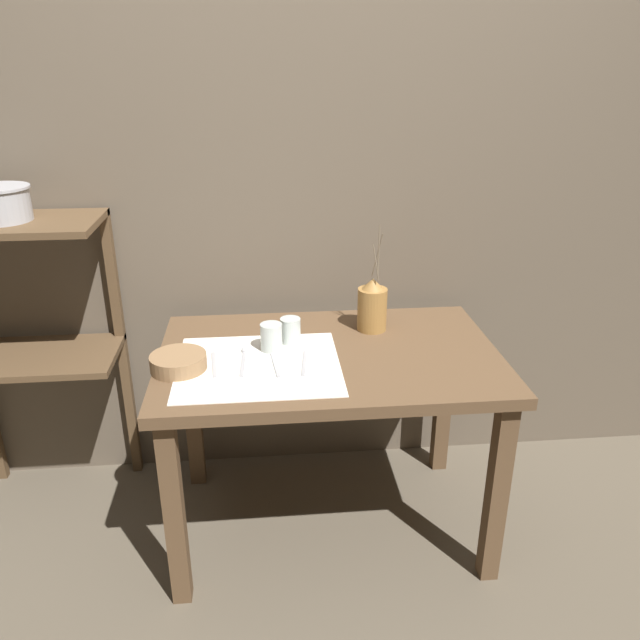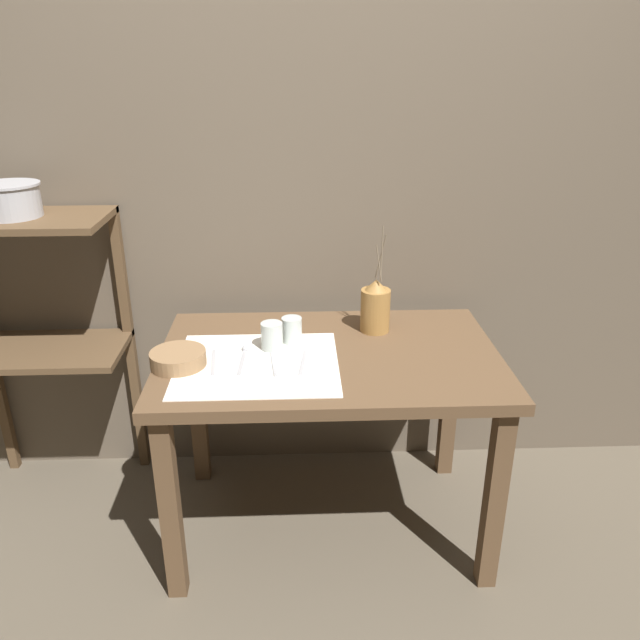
% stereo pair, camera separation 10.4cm
% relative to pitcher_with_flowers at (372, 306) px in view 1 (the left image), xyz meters
% --- Properties ---
extents(ground_plane, '(12.00, 12.00, 0.00)m').
position_rel_pitcher_with_flowers_xyz_m(ground_plane, '(-0.18, -0.18, -0.82)').
color(ground_plane, brown).
extents(stone_wall_back, '(7.00, 0.06, 2.40)m').
position_rel_pitcher_with_flowers_xyz_m(stone_wall_back, '(-0.18, 0.30, 0.38)').
color(stone_wall_back, brown).
rests_on(stone_wall_back, ground_plane).
extents(wooden_table, '(1.15, 0.75, 0.72)m').
position_rel_pitcher_with_flowers_xyz_m(wooden_table, '(-0.18, -0.18, -0.19)').
color(wooden_table, brown).
rests_on(wooden_table, ground_plane).
extents(wooden_shelf_unit, '(0.60, 0.35, 1.14)m').
position_rel_pitcher_with_flowers_xyz_m(wooden_shelf_unit, '(-1.24, 0.11, -0.01)').
color(wooden_shelf_unit, brown).
rests_on(wooden_shelf_unit, ground_plane).
extents(linen_cloth, '(0.53, 0.47, 0.00)m').
position_rel_pitcher_with_flowers_xyz_m(linen_cloth, '(-0.42, -0.26, -0.09)').
color(linen_cloth, white).
rests_on(linen_cloth, wooden_table).
extents(pitcher_with_flowers, '(0.11, 0.11, 0.39)m').
position_rel_pitcher_with_flowers_xyz_m(pitcher_with_flowers, '(0.00, 0.00, 0.00)').
color(pitcher_with_flowers, olive).
rests_on(pitcher_with_flowers, wooden_table).
extents(wooden_bowl, '(0.18, 0.18, 0.05)m').
position_rel_pitcher_with_flowers_xyz_m(wooden_bowl, '(-0.67, -0.26, -0.07)').
color(wooden_bowl, '#8E6B47').
rests_on(wooden_bowl, wooden_table).
extents(glass_tumbler_near, '(0.07, 0.07, 0.09)m').
position_rel_pitcher_with_flowers_xyz_m(glass_tumbler_near, '(-0.37, -0.15, -0.04)').
color(glass_tumbler_near, '#B7C1BC').
rests_on(glass_tumbler_near, wooden_table).
extents(glass_tumbler_far, '(0.07, 0.07, 0.09)m').
position_rel_pitcher_with_flowers_xyz_m(glass_tumbler_far, '(-0.30, -0.09, -0.04)').
color(glass_tumbler_far, '#B7C1BC').
rests_on(glass_tumbler_far, wooden_table).
extents(fork_outer, '(0.03, 0.18, 0.00)m').
position_rel_pitcher_with_flowers_xyz_m(fork_outer, '(-0.56, -0.25, -0.09)').
color(fork_outer, '#A8A8AD').
rests_on(fork_outer, wooden_table).
extents(spoon_outer, '(0.03, 0.20, 0.02)m').
position_rel_pitcher_with_flowers_xyz_m(spoon_outer, '(-0.46, -0.19, -0.08)').
color(spoon_outer, '#A8A8AD').
rests_on(spoon_outer, wooden_table).
extents(spoon_inner, '(0.04, 0.20, 0.02)m').
position_rel_pitcher_with_flowers_xyz_m(spoon_inner, '(-0.37, -0.21, -0.08)').
color(spoon_inner, '#A8A8AD').
rests_on(spoon_inner, wooden_table).
extents(knife_center, '(0.03, 0.18, 0.00)m').
position_rel_pitcher_with_flowers_xyz_m(knife_center, '(-0.27, -0.26, -0.09)').
color(knife_center, '#A8A8AD').
rests_on(knife_center, wooden_table).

